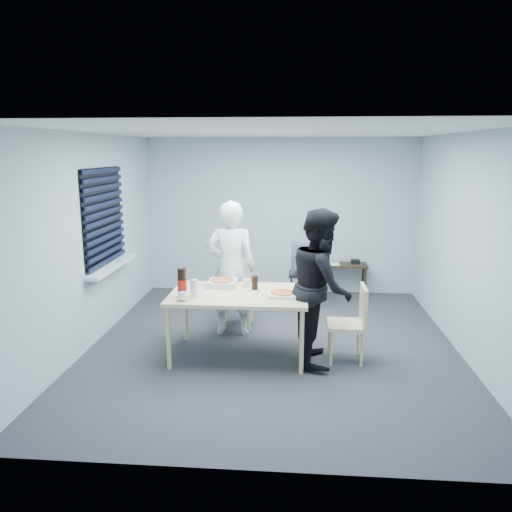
# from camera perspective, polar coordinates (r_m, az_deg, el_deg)

# --- Properties ---
(room) EXTENTS (5.00, 5.00, 5.00)m
(room) POSITION_cam_1_polar(r_m,az_deg,el_deg) (6.79, -16.70, 3.46)
(room) COLOR #2F2E33
(room) RESTS_ON ground
(dining_table) EXTENTS (1.58, 1.00, 0.77)m
(dining_table) POSITION_cam_1_polar(r_m,az_deg,el_deg) (5.81, -1.99, -4.79)
(dining_table) COLOR beige
(dining_table) RESTS_ON ground
(chair_far) EXTENTS (0.42, 0.42, 0.89)m
(chair_far) POSITION_cam_1_polar(r_m,az_deg,el_deg) (6.95, -2.01, -3.69)
(chair_far) COLOR beige
(chair_far) RESTS_ON ground
(chair_right) EXTENTS (0.42, 0.42, 0.89)m
(chair_right) POSITION_cam_1_polar(r_m,az_deg,el_deg) (5.84, 11.09, -6.98)
(chair_right) COLOR beige
(chair_right) RESTS_ON ground
(person_white) EXTENTS (0.65, 0.42, 1.77)m
(person_white) POSITION_cam_1_polar(r_m,az_deg,el_deg) (6.47, -2.85, -1.45)
(person_white) COLOR white
(person_white) RESTS_ON ground
(person_black) EXTENTS (0.47, 0.86, 1.77)m
(person_black) POSITION_cam_1_polar(r_m,az_deg,el_deg) (5.67, 7.45, -3.48)
(person_black) COLOR black
(person_black) RESTS_ON ground
(side_table) EXTENTS (0.82, 0.37, 0.55)m
(side_table) POSITION_cam_1_polar(r_m,az_deg,el_deg) (8.40, 9.79, -1.43)
(side_table) COLOR #2E2418
(side_table) RESTS_ON ground
(stool) EXTENTS (0.39, 0.39, 0.55)m
(stool) POSITION_cam_1_polar(r_m,az_deg,el_deg) (7.72, 5.24, -2.70)
(stool) COLOR black
(stool) RESTS_ON ground
(backpack) EXTENTS (0.33, 0.24, 0.46)m
(backpack) POSITION_cam_1_polar(r_m,az_deg,el_deg) (7.63, 5.29, -0.30)
(backpack) COLOR slate
(backpack) RESTS_ON stool
(pizza_box_a) EXTENTS (0.33, 0.33, 0.08)m
(pizza_box_a) POSITION_cam_1_polar(r_m,az_deg,el_deg) (6.08, -3.85, -3.08)
(pizza_box_a) COLOR silver
(pizza_box_a) RESTS_ON dining_table
(pizza_box_b) EXTENTS (0.32, 0.32, 0.04)m
(pizza_box_b) POSITION_cam_1_polar(r_m,az_deg,el_deg) (5.68, 3.01, -4.34)
(pizza_box_b) COLOR silver
(pizza_box_b) RESTS_ON dining_table
(mug_a) EXTENTS (0.17, 0.17, 0.10)m
(mug_a) POSITION_cam_1_polar(r_m,az_deg,el_deg) (5.54, -8.26, -4.59)
(mug_a) COLOR white
(mug_a) RESTS_ON dining_table
(mug_b) EXTENTS (0.10, 0.10, 0.09)m
(mug_b) POSITION_cam_1_polar(r_m,az_deg,el_deg) (6.05, -1.09, -3.07)
(mug_b) COLOR white
(mug_b) RESTS_ON dining_table
(cola_glass) EXTENTS (0.09, 0.09, 0.16)m
(cola_glass) POSITION_cam_1_polar(r_m,az_deg,el_deg) (5.91, -0.14, -3.07)
(cola_glass) COLOR black
(cola_glass) RESTS_ON dining_table
(soda_bottle) EXTENTS (0.10, 0.10, 0.33)m
(soda_bottle) POSITION_cam_1_polar(r_m,az_deg,el_deg) (5.67, -8.46, -3.07)
(soda_bottle) COLOR black
(soda_bottle) RESTS_ON dining_table
(plastic_cups) EXTENTS (0.11, 0.11, 0.20)m
(plastic_cups) POSITION_cam_1_polar(r_m,az_deg,el_deg) (5.64, -7.07, -3.70)
(plastic_cups) COLOR silver
(plastic_cups) RESTS_ON dining_table
(rubber_band) EXTENTS (0.06, 0.06, 0.00)m
(rubber_band) POSITION_cam_1_polar(r_m,az_deg,el_deg) (5.52, 0.72, -5.05)
(rubber_band) COLOR red
(rubber_band) RESTS_ON dining_table
(papers) EXTENTS (0.21, 0.28, 0.00)m
(papers) POSITION_cam_1_polar(r_m,az_deg,el_deg) (8.35, 8.80, -0.88)
(papers) COLOR white
(papers) RESTS_ON side_table
(black_box) EXTENTS (0.16, 0.12, 0.06)m
(black_box) POSITION_cam_1_polar(r_m,az_deg,el_deg) (8.44, 11.28, -0.63)
(black_box) COLOR black
(black_box) RESTS_ON side_table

